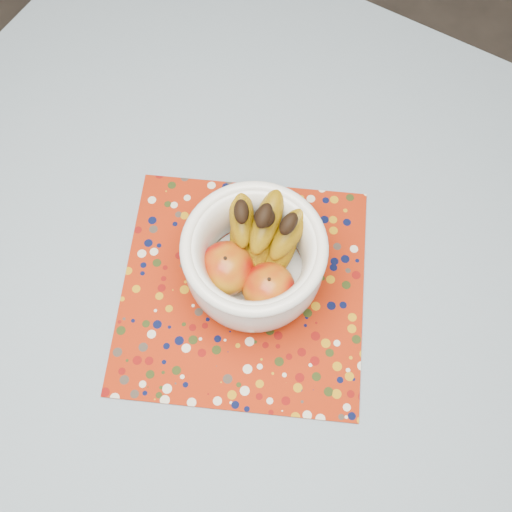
# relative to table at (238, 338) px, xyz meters

# --- Properties ---
(table) EXTENTS (1.20, 1.20, 0.75)m
(table) POSITION_rel_table_xyz_m (0.00, 0.00, 0.00)
(table) COLOR brown
(table) RESTS_ON ground
(tablecloth) EXTENTS (1.32, 1.32, 0.01)m
(tablecloth) POSITION_rel_table_xyz_m (0.00, 0.00, 0.08)
(tablecloth) COLOR slate
(tablecloth) RESTS_ON table
(placemat) EXTENTS (0.48, 0.48, 0.00)m
(placemat) POSITION_rel_table_xyz_m (-0.02, 0.05, 0.09)
(placemat) COLOR #931F08
(placemat) RESTS_ON tablecloth
(fruit_bowl) EXTENTS (0.21, 0.20, 0.16)m
(fruit_bowl) POSITION_rel_table_xyz_m (-0.02, 0.08, 0.16)
(fruit_bowl) COLOR white
(fruit_bowl) RESTS_ON placemat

